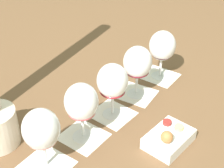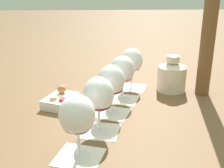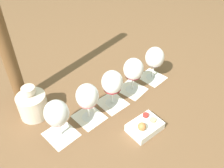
{
  "view_description": "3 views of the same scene",
  "coord_description": "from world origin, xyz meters",
  "px_view_note": "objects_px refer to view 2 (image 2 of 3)",
  "views": [
    {
      "loc": [
        -0.78,
        -0.25,
        0.66
      ],
      "look_at": [
        0.0,
        0.0,
        0.11
      ],
      "focal_mm": 55.0,
      "sensor_mm": 36.0,
      "label": 1
    },
    {
      "loc": [
        0.89,
        -0.04,
        0.43
      ],
      "look_at": [
        0.0,
        0.0,
        0.11
      ],
      "focal_mm": 45.0,
      "sensor_mm": 36.0,
      "label": 2
    },
    {
      "loc": [
        -0.68,
        -0.35,
        0.75
      ],
      "look_at": [
        0.0,
        0.0,
        0.11
      ],
      "focal_mm": 38.0,
      "sensor_mm": 36.0,
      "label": 3
    }
  ],
  "objects_px": {
    "wine_glass_4": "(77,118)",
    "wine_glass_0": "(132,62)",
    "wine_glass_3": "(99,96)",
    "snack_dish": "(61,100)",
    "wine_glass_1": "(123,71)",
    "ceramic_vase": "(172,76)",
    "wine_glass_2": "(113,82)"
  },
  "relations": [
    {
      "from": "wine_glass_4",
      "to": "wine_glass_0",
      "type": "bearing_deg",
      "value": 158.91
    },
    {
      "from": "wine_glass_3",
      "to": "snack_dish",
      "type": "relative_size",
      "value": 1.09
    },
    {
      "from": "wine_glass_1",
      "to": "ceramic_vase",
      "type": "xyz_separation_m",
      "value": [
        -0.09,
        0.21,
        -0.05
      ]
    },
    {
      "from": "wine_glass_1",
      "to": "snack_dish",
      "type": "relative_size",
      "value": 1.09
    },
    {
      "from": "wine_glass_2",
      "to": "snack_dish",
      "type": "relative_size",
      "value": 1.09
    },
    {
      "from": "wine_glass_0",
      "to": "wine_glass_2",
      "type": "height_order",
      "value": "same"
    },
    {
      "from": "ceramic_vase",
      "to": "wine_glass_2",
      "type": "bearing_deg",
      "value": -51.14
    },
    {
      "from": "wine_glass_3",
      "to": "wine_glass_1",
      "type": "bearing_deg",
      "value": 159.6
    },
    {
      "from": "wine_glass_1",
      "to": "wine_glass_3",
      "type": "bearing_deg",
      "value": -20.4
    },
    {
      "from": "wine_glass_0",
      "to": "wine_glass_1",
      "type": "distance_m",
      "value": 0.14
    },
    {
      "from": "wine_glass_2",
      "to": "wine_glass_4",
      "type": "height_order",
      "value": "same"
    },
    {
      "from": "wine_glass_0",
      "to": "wine_glass_3",
      "type": "relative_size",
      "value": 1.0
    },
    {
      "from": "wine_glass_2",
      "to": "ceramic_vase",
      "type": "bearing_deg",
      "value": 128.86
    },
    {
      "from": "wine_glass_4",
      "to": "snack_dish",
      "type": "relative_size",
      "value": 1.09
    },
    {
      "from": "wine_glass_0",
      "to": "wine_glass_4",
      "type": "height_order",
      "value": "same"
    },
    {
      "from": "wine_glass_2",
      "to": "ceramic_vase",
      "type": "xyz_separation_m",
      "value": [
        -0.21,
        0.26,
        -0.05
      ]
    },
    {
      "from": "wine_glass_2",
      "to": "wine_glass_4",
      "type": "distance_m",
      "value": 0.28
    },
    {
      "from": "wine_glass_4",
      "to": "snack_dish",
      "type": "height_order",
      "value": "wine_glass_4"
    },
    {
      "from": "wine_glass_0",
      "to": "wine_glass_2",
      "type": "bearing_deg",
      "value": -20.93
    },
    {
      "from": "snack_dish",
      "to": "ceramic_vase",
      "type": "bearing_deg",
      "value": 106.45
    },
    {
      "from": "wine_glass_0",
      "to": "ceramic_vase",
      "type": "bearing_deg",
      "value": 76.74
    },
    {
      "from": "wine_glass_3",
      "to": "ceramic_vase",
      "type": "relative_size",
      "value": 1.15
    },
    {
      "from": "ceramic_vase",
      "to": "wine_glass_0",
      "type": "bearing_deg",
      "value": -103.26
    },
    {
      "from": "wine_glass_3",
      "to": "snack_dish",
      "type": "distance_m",
      "value": 0.27
    },
    {
      "from": "wine_glass_0",
      "to": "wine_glass_2",
      "type": "relative_size",
      "value": 1.0
    },
    {
      "from": "wine_glass_1",
      "to": "snack_dish",
      "type": "distance_m",
      "value": 0.25
    },
    {
      "from": "wine_glass_4",
      "to": "snack_dish",
      "type": "xyz_separation_m",
      "value": [
        -0.34,
        -0.09,
        -0.09
      ]
    },
    {
      "from": "wine_glass_2",
      "to": "wine_glass_3",
      "type": "bearing_deg",
      "value": -20.46
    },
    {
      "from": "wine_glass_0",
      "to": "ceramic_vase",
      "type": "distance_m",
      "value": 0.18
    },
    {
      "from": "wine_glass_0",
      "to": "snack_dish",
      "type": "bearing_deg",
      "value": -58.94
    },
    {
      "from": "wine_glass_1",
      "to": "ceramic_vase",
      "type": "bearing_deg",
      "value": 112.78
    },
    {
      "from": "snack_dish",
      "to": "wine_glass_1",
      "type": "bearing_deg",
      "value": 100.22
    }
  ]
}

